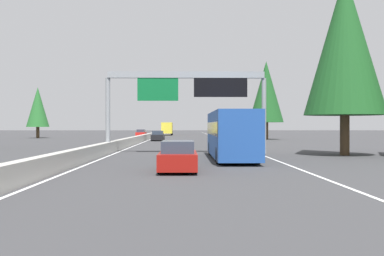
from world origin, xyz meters
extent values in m
plane|color=#38383A|center=(60.00, 0.00, 0.00)|extent=(320.00, 320.00, 0.00)
cube|color=#ADAAA3|center=(80.00, 0.30, 0.45)|extent=(180.00, 0.56, 0.90)
cube|color=silver|center=(70.00, -11.52, 0.01)|extent=(160.00, 0.16, 0.01)
cube|color=silver|center=(70.00, -0.25, 0.01)|extent=(160.00, 0.16, 0.01)
cylinder|color=gray|center=(32.84, 0.30, 2.98)|extent=(0.36, 0.36, 5.95)
cylinder|color=gray|center=(32.84, -12.02, 2.98)|extent=(0.36, 0.36, 5.95)
cube|color=gray|center=(32.84, -5.86, 6.20)|extent=(0.50, 12.32, 0.50)
cube|color=#0C602D|center=(32.69, -3.64, 5.10)|extent=(0.12, 3.20, 1.90)
cube|color=black|center=(32.69, -8.57, 5.20)|extent=(0.16, 4.20, 1.50)
cube|color=maroon|center=(18.82, -5.43, 0.53)|extent=(4.40, 1.80, 0.76)
cube|color=#2D3847|center=(18.60, -5.43, 1.19)|extent=(2.46, 1.51, 0.56)
cylinder|color=black|center=(20.23, -4.64, 0.32)|extent=(0.64, 0.22, 0.64)
cylinder|color=black|center=(20.23, -6.22, 0.32)|extent=(0.64, 0.22, 0.64)
cylinder|color=black|center=(17.41, -4.64, 0.32)|extent=(0.64, 0.22, 0.64)
cylinder|color=black|center=(17.41, -6.22, 0.32)|extent=(0.64, 0.22, 0.64)
cube|color=#1E4793|center=(26.74, -8.79, 1.65)|extent=(11.50, 2.50, 2.90)
cube|color=#2D3847|center=(26.74, -8.79, 2.01)|extent=(11.04, 2.55, 0.84)
cylinder|color=black|center=(30.77, -7.69, 0.50)|extent=(1.00, 0.30, 1.00)
cylinder|color=black|center=(30.77, -9.89, 0.50)|extent=(1.00, 0.30, 1.00)
cylinder|color=black|center=(22.72, -7.69, 0.50)|extent=(1.00, 0.30, 1.00)
cylinder|color=black|center=(22.72, -9.89, 0.50)|extent=(1.00, 0.30, 1.00)
cube|color=black|center=(63.65, -1.81, 0.53)|extent=(4.40, 1.80, 0.76)
cube|color=#2D3847|center=(63.43, -1.81, 1.19)|extent=(2.46, 1.51, 0.56)
cylinder|color=black|center=(65.06, -1.02, 0.32)|extent=(0.64, 0.22, 0.64)
cylinder|color=black|center=(65.06, -2.60, 0.32)|extent=(0.64, 0.22, 0.64)
cylinder|color=black|center=(62.24, -1.02, 0.32)|extent=(0.64, 0.22, 0.64)
cylinder|color=black|center=(62.24, -2.60, 0.32)|extent=(0.64, 0.22, 0.64)
cube|color=gold|center=(102.53, -1.61, 1.70)|extent=(6.12, 2.40, 2.50)
cube|color=red|center=(106.78, -1.61, 1.40)|extent=(2.38, 2.30, 1.90)
cylinder|color=black|center=(106.61, -0.55, 0.45)|extent=(0.90, 0.28, 0.90)
cylinder|color=black|center=(106.61, -2.67, 0.45)|extent=(0.90, 0.28, 0.90)
cylinder|color=black|center=(100.83, -0.55, 0.45)|extent=(0.90, 0.28, 0.90)
cylinder|color=black|center=(100.83, -2.67, 0.45)|extent=(0.90, 0.28, 0.90)
cube|color=red|center=(87.47, 2.92, 0.53)|extent=(4.40, 1.80, 0.76)
cube|color=#2D3847|center=(87.25, 2.92, 1.19)|extent=(2.46, 1.51, 0.56)
cylinder|color=black|center=(88.87, 3.71, 0.32)|extent=(0.64, 0.22, 0.64)
cylinder|color=black|center=(88.87, 2.13, 0.32)|extent=(0.64, 0.22, 0.64)
cylinder|color=black|center=(86.06, 3.71, 0.32)|extent=(0.64, 0.22, 0.64)
cylinder|color=black|center=(86.06, 2.13, 0.32)|extent=(0.64, 0.22, 0.64)
cylinder|color=#4C3823|center=(30.43, -17.60, 1.49)|extent=(0.69, 0.69, 2.98)
cone|color=#194C1E|center=(30.43, -17.60, 8.27)|extent=(5.96, 5.96, 10.57)
cylinder|color=#4C3823|center=(69.86, -18.77, 1.38)|extent=(0.66, 0.66, 2.76)
cone|color=#194C1E|center=(69.86, -18.77, 7.64)|extent=(5.51, 5.51, 9.77)
cylinder|color=#4C3823|center=(78.75, 20.47, 1.00)|extent=(0.58, 0.58, 1.99)
cone|color=#236028|center=(78.75, 20.47, 5.53)|extent=(3.99, 3.99, 7.07)
camera|label=1|loc=(-3.33, -5.78, 2.19)|focal=42.96mm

